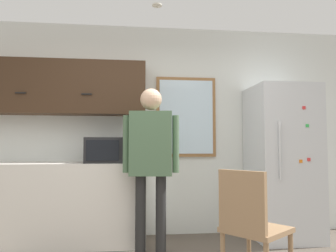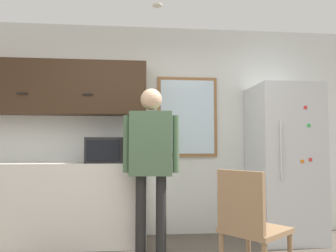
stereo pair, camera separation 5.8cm
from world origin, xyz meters
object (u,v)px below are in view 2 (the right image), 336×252
object	(u,v)px
microwave	(109,150)
refrigerator	(284,162)
person	(151,152)
chair	(249,223)

from	to	relation	value
microwave	refrigerator	world-z (taller)	refrigerator
person	chair	distance (m)	1.31
person	microwave	bearing A→B (deg)	147.75
microwave	person	size ratio (longest dim) A/B	0.29
microwave	chair	world-z (taller)	microwave
microwave	chair	xyz separation A→B (m)	(1.20, -1.32, -0.56)
person	chair	xyz separation A→B (m)	(0.73, -0.93, -0.55)
microwave	chair	distance (m)	1.87
refrigerator	chair	world-z (taller)	refrigerator
chair	person	bearing A→B (deg)	0.49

